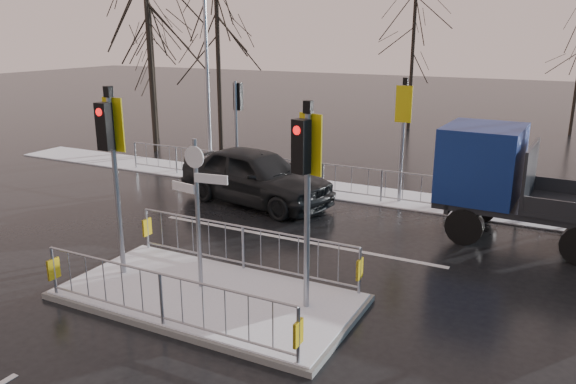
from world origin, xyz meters
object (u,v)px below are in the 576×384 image
at_px(traffic_island, 207,281).
at_px(car_far_lane, 256,176).
at_px(flatbed_truck, 516,182).
at_px(street_lamp_left, 208,51).

bearing_deg(traffic_island, car_far_lane, 111.78).
distance_m(traffic_island, car_far_lane, 6.65).
xyz_separation_m(traffic_island, flatbed_truck, (5.02, 6.44, 1.14)).
bearing_deg(car_far_lane, street_lamp_left, 60.98).
bearing_deg(street_lamp_left, flatbed_truck, -14.91).
xyz_separation_m(car_far_lane, flatbed_truck, (7.48, 0.29, 0.66)).
height_order(traffic_island, flatbed_truck, traffic_island).
relative_size(traffic_island, street_lamp_left, 0.73).
xyz_separation_m(traffic_island, car_far_lane, (-2.46, 6.16, 0.48)).
relative_size(flatbed_truck, street_lamp_left, 0.77).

